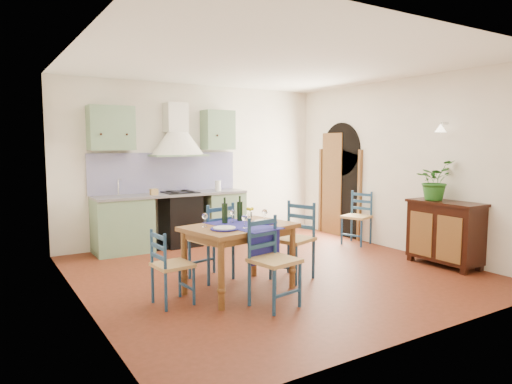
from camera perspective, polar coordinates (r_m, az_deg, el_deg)
floor at (r=6.39m, az=2.16°, el=-9.86°), size 5.00×5.00×0.00m
back_wall at (r=7.99m, az=-9.88°, el=0.91°), size 5.00×0.96×2.80m
right_wall at (r=8.02m, az=16.00°, el=2.84°), size 0.26×5.00×2.80m
left_wall at (r=5.19m, az=-21.30°, el=1.76°), size 0.04×5.00×2.80m
ceiling at (r=6.24m, az=2.27°, el=15.76°), size 5.00×5.00×0.01m
dining_table at (r=5.41m, az=-2.01°, el=-5.12°), size 1.39×1.09×1.11m
chair_near at (r=4.96m, az=2.06°, el=-8.60°), size 0.52×0.52×0.96m
chair_far at (r=5.91m, az=-5.41°, el=-6.00°), size 0.55×0.55×1.00m
chair_left at (r=5.10m, az=-10.67°, el=-9.09°), size 0.42×0.42×0.83m
chair_right at (r=5.97m, az=4.75°, el=-5.93°), size 0.59×0.59×1.00m
chair_spare at (r=8.19m, az=12.56°, el=-3.07°), size 0.55×0.55×0.92m
sideboard at (r=7.10m, az=22.53°, el=-4.50°), size 0.50×1.05×0.94m
potted_plant at (r=7.10m, az=21.39°, el=1.37°), size 0.59×0.54×0.58m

